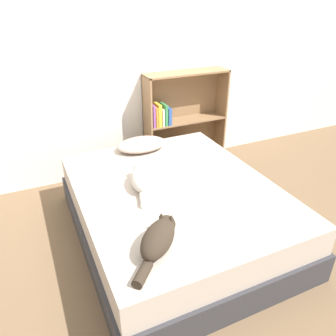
% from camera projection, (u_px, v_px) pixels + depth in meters
% --- Properties ---
extents(ground_plane, '(8.00, 8.00, 0.00)m').
position_uv_depth(ground_plane, '(175.00, 233.00, 2.91)').
color(ground_plane, brown).
extents(wall_back, '(8.00, 0.06, 2.50)m').
position_uv_depth(wall_back, '(120.00, 61.00, 3.39)').
color(wall_back, white).
rests_on(wall_back, ground_plane).
extents(bed, '(1.59, 1.95, 0.48)m').
position_uv_depth(bed, '(175.00, 211.00, 2.79)').
color(bed, '#333338').
rests_on(bed, ground_plane).
extents(pillow, '(0.50, 0.33, 0.11)m').
position_uv_depth(pillow, '(141.00, 144.00, 3.27)').
color(pillow, '#B29E8E').
rests_on(pillow, bed).
extents(cat_light, '(0.25, 0.51, 0.15)m').
position_uv_depth(cat_light, '(141.00, 178.00, 2.66)').
color(cat_light, beige).
rests_on(cat_light, bed).
extents(cat_dark, '(0.45, 0.46, 0.16)m').
position_uv_depth(cat_dark, '(159.00, 238.00, 2.00)').
color(cat_dark, '#33281E').
rests_on(cat_dark, bed).
extents(bookshelf, '(0.98, 0.26, 1.11)m').
position_uv_depth(bookshelf, '(181.00, 118.00, 3.86)').
color(bookshelf, '#8E6B47').
rests_on(bookshelf, ground_plane).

